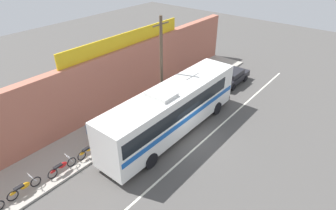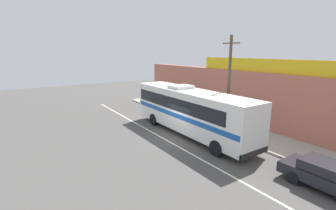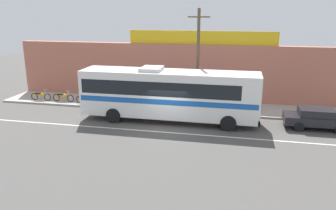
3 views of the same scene
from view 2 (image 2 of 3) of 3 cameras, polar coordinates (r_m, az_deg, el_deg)
The scene contains 13 objects.
ground_plane at distance 18.39m, azimuth 1.83°, elevation -7.95°, with size 70.00×70.00×0.00m, color #4F4C49.
sidewalk_slab at distance 21.64m, azimuth 13.16°, elevation -4.88°, with size 30.00×3.60×0.14m, color #A8A399.
storefront_facade at distance 22.67m, azimuth 17.20°, elevation 1.76°, with size 30.00×0.70×4.80m, color #B26651.
storefront_billboard at distance 21.53m, azimuth 20.44°, elevation 8.90°, with size 12.18×0.12×1.10m, color gold.
road_center_stripe at distance 17.96m, azimuth -0.28°, elevation -8.44°, with size 30.00×0.14×0.01m, color silver.
intercity_bus at distance 18.84m, azimuth 5.14°, elevation -0.91°, with size 12.24×2.65×3.78m.
parked_car at distance 14.02m, azimuth 33.97°, elevation -13.81°, with size 4.22×1.87×1.37m.
utility_pole at distance 18.87m, azimuth 14.33°, elevation 4.87°, with size 1.60×0.22×7.53m.
motorcycle_red at distance 28.34m, azimuth -2.75°, elevation 0.64°, with size 1.91×0.56×0.94m.
motorcycle_green at distance 26.41m, azimuth -0.63°, elevation -0.24°, with size 1.90×0.56×0.94m.
motorcycle_purple at distance 24.82m, azimuth 1.86°, elevation -1.10°, with size 1.83×0.56×0.94m.
motorcycle_orange at distance 30.02m, azimuth -4.87°, elevation 1.29°, with size 1.85×0.56×0.94m.
pedestrian_near_shop at distance 24.63m, azimuth 4.75°, elevation 0.01°, with size 0.30×0.48×1.64m.
Camera 2 is at (13.99, -10.01, 6.49)m, focal length 25.52 mm.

